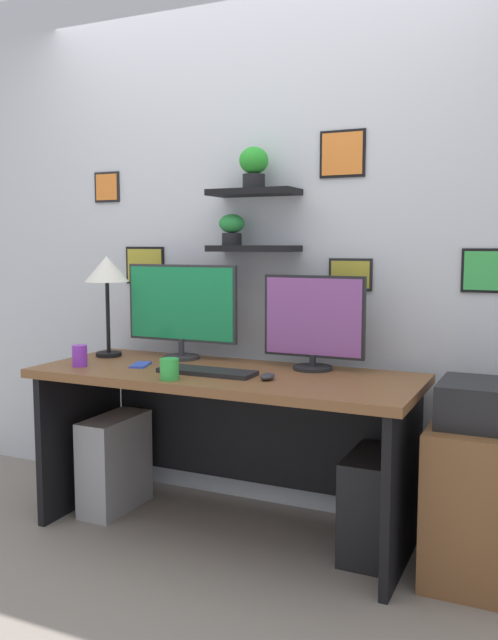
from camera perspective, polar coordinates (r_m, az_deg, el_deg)
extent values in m
plane|color=gray|center=(3.23, -2.08, -17.61)|extent=(8.00, 8.00, 0.00)
cube|color=silver|center=(3.34, 1.26, 7.05)|extent=(4.40, 0.04, 2.70)
cube|color=black|center=(3.23, 0.40, 6.12)|extent=(0.43, 0.20, 0.03)
cube|color=black|center=(3.24, 0.41, 10.84)|extent=(0.43, 0.20, 0.03)
cylinder|color=black|center=(3.28, -1.48, 6.91)|extent=(0.10, 0.10, 0.06)
ellipsoid|color=#26883B|center=(3.29, -1.48, 8.22)|extent=(0.13, 0.13, 0.09)
cylinder|color=black|center=(3.25, 0.41, 11.72)|extent=(0.11, 0.11, 0.07)
ellipsoid|color=green|center=(3.26, 0.41, 13.45)|extent=(0.14, 0.14, 0.13)
cube|color=black|center=(3.21, 7.99, 13.85)|extent=(0.22, 0.02, 0.22)
cube|color=orange|center=(3.20, 7.94, 13.87)|extent=(0.19, 0.00, 0.19)
cube|color=black|center=(3.80, -11.98, 11.02)|extent=(0.16, 0.02, 0.16)
cube|color=orange|center=(3.80, -12.07, 11.02)|extent=(0.14, 0.00, 0.14)
cube|color=black|center=(3.66, -8.83, 4.63)|extent=(0.24, 0.02, 0.20)
cube|color=gold|center=(3.65, -8.91, 4.62)|extent=(0.21, 0.00, 0.18)
cube|color=black|center=(3.17, 8.66, 3.86)|extent=(0.21, 0.02, 0.15)
cube|color=gold|center=(3.16, 8.61, 3.85)|extent=(0.18, 0.00, 0.13)
cube|color=black|center=(3.06, 19.51, 3.99)|extent=(0.20, 0.02, 0.19)
cube|color=green|center=(3.05, 19.49, 3.98)|extent=(0.18, 0.00, 0.17)
cube|color=brown|center=(3.00, -2.14, -4.78)|extent=(1.74, 0.68, 0.04)
cube|color=black|center=(3.52, -14.09, -9.56)|extent=(0.04, 0.62, 0.71)
cube|color=black|center=(2.84, 13.00, -13.45)|extent=(0.04, 0.62, 0.71)
cube|color=black|center=(3.35, 0.25, -9.59)|extent=(1.54, 0.02, 0.50)
cylinder|color=#2D2D33|center=(3.34, -5.78, -3.17)|extent=(0.18, 0.18, 0.02)
cylinder|color=#2D2D33|center=(3.33, -5.79, -2.33)|extent=(0.03, 0.03, 0.08)
cube|color=#2D2D33|center=(3.32, -5.75, 1.45)|extent=(0.60, 0.02, 0.38)
cube|color=#198C4C|center=(3.31, -5.86, 1.43)|extent=(0.58, 0.00, 0.36)
cylinder|color=black|center=(3.05, 5.45, -4.08)|extent=(0.18, 0.18, 0.02)
cylinder|color=black|center=(3.05, 5.45, -3.46)|extent=(0.03, 0.03, 0.05)
cube|color=black|center=(3.03, 5.56, 0.30)|extent=(0.47, 0.02, 0.37)
cube|color=#8C4C99|center=(3.02, 5.48, 0.28)|extent=(0.45, 0.00, 0.35)
cube|color=black|center=(2.95, -3.60, -4.41)|extent=(0.44, 0.14, 0.02)
ellipsoid|color=#2D2D33|center=(2.81, 1.59, -4.83)|extent=(0.06, 0.09, 0.03)
cylinder|color=black|center=(3.48, -11.87, -2.87)|extent=(0.13, 0.13, 0.02)
cylinder|color=black|center=(3.45, -11.94, 0.23)|extent=(0.02, 0.02, 0.36)
cone|color=white|center=(3.43, -12.04, 4.29)|extent=(0.22, 0.22, 0.13)
cube|color=blue|center=(3.18, -9.22, -3.79)|extent=(0.11, 0.15, 0.01)
cylinder|color=green|center=(2.83, -6.80, -4.18)|extent=(0.08, 0.08, 0.09)
cylinder|color=purple|center=(3.21, -14.24, -2.97)|extent=(0.07, 0.07, 0.10)
cube|color=brown|center=(2.87, 19.60, -14.46)|extent=(0.44, 0.50, 0.62)
cube|color=black|center=(2.76, 19.91, -6.79)|extent=(0.38, 0.34, 0.17)
cube|color=#99999E|center=(3.46, -11.36, -11.85)|extent=(0.18, 0.40, 0.47)
cube|color=black|center=(2.99, 10.29, -15.16)|extent=(0.18, 0.40, 0.44)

